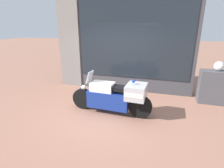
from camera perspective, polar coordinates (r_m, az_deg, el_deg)
ground_plane at (r=5.32m, az=-1.80°, el=-8.26°), size 60.00×60.00×0.00m
shop_building at (r=6.80m, az=0.38°, el=14.59°), size 5.16×0.55×3.87m
window_display at (r=6.91m, az=6.43°, el=2.15°), size 3.83×0.30×1.99m
paramedic_motorcycle at (r=4.87m, az=1.04°, el=-3.92°), size 2.36×0.67×1.18m
utility_cabinet at (r=6.47m, az=30.22°, el=-0.86°), size 0.88×0.49×1.06m
white_helmet at (r=6.37m, az=31.53°, el=5.01°), size 0.29×0.29×0.29m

